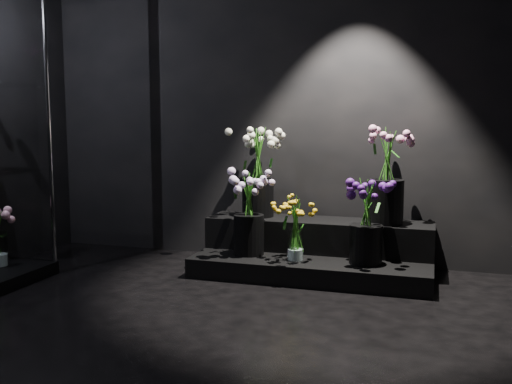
% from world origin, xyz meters
% --- Properties ---
extents(floor, '(4.00, 4.00, 0.00)m').
position_xyz_m(floor, '(0.00, 0.00, 0.00)').
color(floor, black).
rests_on(floor, ground).
extents(wall_back, '(4.00, 0.00, 4.00)m').
position_xyz_m(wall_back, '(0.00, 2.00, 1.40)').
color(wall_back, black).
rests_on(wall_back, floor).
extents(display_riser, '(1.77, 0.79, 0.39)m').
position_xyz_m(display_riser, '(0.47, 1.65, 0.16)').
color(display_riser, black).
rests_on(display_riser, floor).
extents(bouquet_orange_bells, '(0.36, 0.36, 0.47)m').
position_xyz_m(bouquet_orange_bells, '(0.37, 1.38, 0.40)').
color(bouquet_orange_bells, white).
rests_on(bouquet_orange_bells, display_riser).
extents(bouquet_lilac, '(0.50, 0.50, 0.63)m').
position_xyz_m(bouquet_lilac, '(-0.01, 1.46, 0.52)').
color(bouquet_lilac, black).
rests_on(bouquet_lilac, display_riser).
extents(bouquet_purple, '(0.41, 0.41, 0.62)m').
position_xyz_m(bouquet_purple, '(0.88, 1.43, 0.49)').
color(bouquet_purple, black).
rests_on(bouquet_purple, display_riser).
extents(bouquet_cream_roses, '(0.45, 0.45, 0.73)m').
position_xyz_m(bouquet_cream_roses, '(-0.03, 1.76, 0.81)').
color(bouquet_cream_roses, black).
rests_on(bouquet_cream_roses, display_riser).
extents(bouquet_pink_roses, '(0.38, 0.38, 0.73)m').
position_xyz_m(bouquet_pink_roses, '(0.99, 1.73, 0.81)').
color(bouquet_pink_roses, black).
rests_on(bouquet_pink_roses, display_riser).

